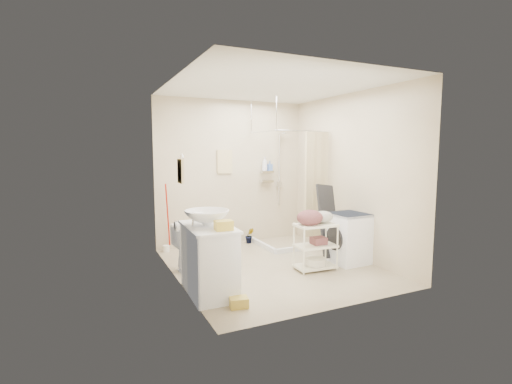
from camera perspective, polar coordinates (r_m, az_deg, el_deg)
floor at (r=5.58m, az=2.50°, el=-11.34°), size 3.20×3.20×0.00m
ceiling at (r=5.39m, az=2.64°, el=16.00°), size 2.80×3.20×0.04m
wall_back at (r=6.79m, az=-3.70°, el=3.02°), size 2.80×0.04×2.60m
wall_front at (r=3.99m, az=13.27°, el=0.43°), size 2.80×0.04×2.60m
wall_left at (r=4.85m, az=-12.27°, el=1.50°), size 0.04×3.20×2.60m
wall_right at (r=6.11m, az=14.31°, el=2.45°), size 0.04×3.20×2.60m
vanity at (r=4.51m, az=-7.26°, el=-10.30°), size 0.55×0.95×0.82m
sink at (r=4.42m, az=-7.56°, el=-3.94°), size 0.61×0.61×0.18m
counter_basket at (r=4.14m, az=-5.00°, el=-5.13°), size 0.21×0.17×0.11m
floor_basket at (r=4.21m, az=-2.66°, el=-16.31°), size 0.32×0.27×0.15m
toilet at (r=5.44m, az=-9.13°, el=-8.23°), size 0.69×0.43×0.67m
mop at (r=6.38m, az=-13.78°, el=-3.93°), size 0.13×0.13×1.15m
potted_plant_a at (r=6.72m, az=-4.51°, el=-6.94°), size 0.19×0.16×0.30m
potted_plant_b at (r=6.86m, az=-0.99°, el=-6.70°), size 0.19×0.16×0.29m
hanging_towel at (r=6.71m, az=-4.85°, el=4.68°), size 0.28×0.03×0.42m
towel_ring at (r=4.65m, az=-11.53°, el=3.41°), size 0.04×0.22×0.34m
tp_holder at (r=4.99m, az=-11.79°, el=-5.09°), size 0.08×0.12×0.14m
shower at (r=6.68m, az=4.86°, el=0.80°), size 1.10×1.10×2.10m
shampoo_bottle_a at (r=6.94m, az=1.34°, el=4.35°), size 0.12×0.12×0.26m
shampoo_bottle_b at (r=7.01m, az=2.13°, el=4.06°), size 0.09×0.09×0.18m
washing_machine at (r=5.84m, az=14.01°, el=-6.87°), size 0.54×0.56×0.76m
laundry_rack at (r=5.40m, az=9.14°, el=-7.65°), size 0.60×0.37×0.80m
ironing_board at (r=5.92m, az=11.04°, el=-4.38°), size 0.35×0.15×1.21m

